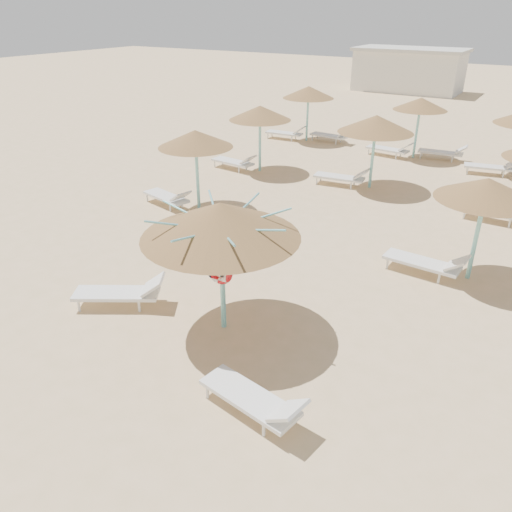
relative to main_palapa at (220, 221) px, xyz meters
The scene contains 6 objects.
ground 2.52m from the main_palapa, 139.16° to the right, with size 120.00×120.00×0.00m, color #DDB486.
main_palapa is the anchor object (origin of this frame).
lounger_main_a 3.28m from the main_palapa, 167.85° to the right, with size 2.09×1.60×0.75m.
lounger_main_b 3.44m from the main_palapa, 43.84° to the right, with size 2.05×0.92×0.72m.
palapa_field 11.14m from the main_palapa, 91.56° to the left, with size 14.32×13.25×2.70m.
service_hut 35.28m from the main_palapa, 100.38° to the left, with size 8.40×4.40×3.25m.
Camera 1 is at (5.64, -6.95, 6.22)m, focal length 35.00 mm.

